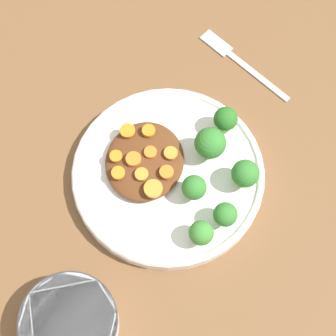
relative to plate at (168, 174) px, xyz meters
The scene contains 21 objects.
ground_plane 0.01m from the plate, ahead, with size 4.00×4.00×0.00m, color brown.
plate is the anchor object (origin of this frame).
dip_bowl 0.26m from the plate, 160.80° to the left, with size 0.13×0.13×0.05m.
stew_mound 0.04m from the plate, 79.96° to the left, with size 0.13×0.12×0.02m, color #5B3319.
broccoli_floret_0 0.12m from the plate, 38.47° to the right, with size 0.04×0.04×0.05m.
broccoli_floret_1 0.12m from the plate, 144.67° to the right, with size 0.04×0.04×0.05m.
broccoli_floret_2 0.12m from the plate, 87.05° to the right, with size 0.04×0.04×0.05m.
broccoli_floret_3 0.08m from the plate, 52.68° to the right, with size 0.05×0.05×0.06m.
broccoli_floret_4 0.06m from the plate, 123.22° to the right, with size 0.04×0.04×0.05m.
broccoli_floret_5 0.12m from the plate, 122.50° to the right, with size 0.03×0.03×0.05m.
carrot_slice_0 0.09m from the plate, 57.89° to the left, with size 0.02×0.02×0.00m, color orange.
carrot_slice_1 0.08m from the plate, 110.28° to the left, with size 0.02×0.02×0.00m, color orange.
carrot_slice_2 0.05m from the plate, 161.15° to the left, with size 0.03×0.03×0.01m, color orange.
carrot_slice_3 0.04m from the plate, ahead, with size 0.02×0.02×0.01m, color orange.
carrot_slice_4 0.06m from the plate, 90.43° to the left, with size 0.02×0.02×0.01m, color orange.
carrot_slice_5 0.05m from the plate, 61.60° to the left, with size 0.02×0.02×0.01m, color orange.
carrot_slice_6 0.08m from the plate, 89.51° to the left, with size 0.02×0.02×0.00m, color orange.
carrot_slice_7 0.07m from the plate, 38.52° to the left, with size 0.02×0.02×0.01m, color orange.
carrot_slice_8 0.03m from the plate, 168.11° to the left, with size 0.02×0.02×0.01m, color orange.
carrot_slice_9 0.05m from the plate, 121.02° to the left, with size 0.02×0.02×0.01m, color orange.
fork 0.24m from the plate, 16.92° to the right, with size 0.12×0.17×0.01m.
Camera 1 is at (-0.32, -0.06, 0.79)m, focal length 60.00 mm.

